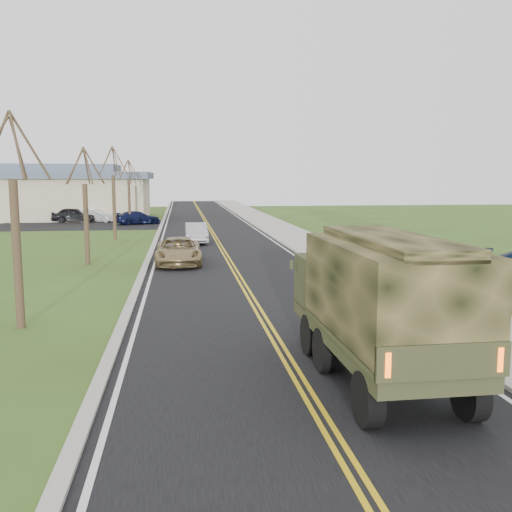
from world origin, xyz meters
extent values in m
plane|color=#374C19|center=(0.00, 0.00, 0.00)|extent=(160.00, 160.00, 0.00)
cube|color=black|center=(0.00, 40.00, 0.01)|extent=(8.00, 120.00, 0.01)
cube|color=#9E998E|center=(4.15, 40.00, 0.06)|extent=(0.30, 120.00, 0.12)
cube|color=#9E998E|center=(5.90, 40.00, 0.05)|extent=(3.20, 120.00, 0.10)
cube|color=#9E998E|center=(-4.15, 40.00, 0.05)|extent=(0.30, 120.00, 0.10)
cylinder|color=#38281C|center=(-7.00, 10.00, 2.10)|extent=(0.24, 0.24, 4.20)
cylinder|color=#38281C|center=(-6.52, 10.13, 5.13)|extent=(1.01, 0.33, 1.90)
cylinder|color=#38281C|center=(-6.97, 10.62, 5.05)|extent=(0.13, 1.29, 1.74)
cylinder|color=#38281C|center=(-6.73, 9.59, 5.13)|extent=(0.58, 0.90, 1.90)
cylinder|color=#38281C|center=(-7.00, 22.00, 1.98)|extent=(0.24, 0.24, 3.96)
cylinder|color=#38281C|center=(-6.55, 22.12, 4.83)|extent=(0.96, 0.32, 1.79)
cylinder|color=#38281C|center=(-6.97, 22.58, 4.76)|extent=(0.12, 1.22, 1.65)
cylinder|color=#38281C|center=(-7.43, 22.17, 4.83)|extent=(0.93, 0.41, 1.79)
cylinder|color=#38281C|center=(-7.37, 21.55, 4.76)|extent=(0.75, 0.99, 1.67)
cylinder|color=#38281C|center=(-6.75, 21.61, 4.83)|extent=(0.55, 0.85, 1.80)
cylinder|color=#38281C|center=(-7.00, 34.00, 2.22)|extent=(0.24, 0.24, 4.44)
cylinder|color=#38281C|center=(-6.50, 34.13, 5.42)|extent=(1.07, 0.35, 2.00)
cylinder|color=#38281C|center=(-6.97, 34.65, 5.34)|extent=(0.13, 1.36, 1.84)
cylinder|color=#38281C|center=(-7.49, 34.19, 5.42)|extent=(1.03, 0.46, 2.00)
cylinder|color=#38281C|center=(-7.41, 33.49, 5.34)|extent=(0.83, 1.10, 1.87)
cylinder|color=#38281C|center=(-6.72, 33.56, 5.42)|extent=(0.61, 0.95, 2.01)
cylinder|color=#38281C|center=(-7.00, 46.00, 2.04)|extent=(0.24, 0.24, 4.08)
cylinder|color=#38281C|center=(-6.54, 46.12, 4.98)|extent=(0.99, 0.33, 1.84)
cylinder|color=#38281C|center=(-6.97, 46.60, 4.91)|extent=(0.13, 1.25, 1.69)
cylinder|color=#38281C|center=(-7.45, 46.17, 4.98)|extent=(0.95, 0.42, 1.85)
cylinder|color=#38281C|center=(-7.38, 45.53, 4.91)|extent=(0.77, 1.02, 1.72)
cylinder|color=#38281C|center=(-6.74, 45.60, 4.98)|extent=(0.57, 0.88, 1.85)
cube|color=tan|center=(-16.00, 56.00, 2.10)|extent=(20.00, 12.00, 4.20)
cube|color=#475466|center=(-16.00, 56.00, 4.50)|extent=(21.00, 13.00, 0.70)
cube|color=#475466|center=(-16.00, 56.00, 5.20)|extent=(14.00, 8.00, 0.90)
cube|color=black|center=(-10.00, 46.00, 0.01)|extent=(18.00, 10.00, 0.02)
cylinder|color=black|center=(0.70, 2.39, 0.49)|extent=(0.32, 0.98, 0.98)
cylinder|color=black|center=(2.56, 2.42, 0.49)|extent=(0.32, 0.98, 0.98)
cylinder|color=black|center=(0.66, 5.24, 0.49)|extent=(0.32, 0.98, 0.98)
cylinder|color=black|center=(2.53, 5.26, 0.49)|extent=(0.32, 0.98, 0.98)
cylinder|color=black|center=(0.64, 6.48, 0.49)|extent=(0.32, 0.98, 0.98)
cylinder|color=black|center=(2.51, 6.51, 0.49)|extent=(0.32, 0.98, 0.98)
cube|color=#34371E|center=(1.60, 4.72, 0.93)|extent=(2.22, 6.25, 0.31)
cube|color=#34371E|center=(1.57, 6.98, 1.69)|extent=(2.16, 1.72, 1.25)
cube|color=black|center=(1.56, 7.79, 1.87)|extent=(1.96, 0.10, 0.62)
cube|color=#34371E|center=(1.61, 3.96, 1.16)|extent=(2.29, 4.74, 0.13)
cube|color=black|center=(1.61, 3.96, 2.09)|extent=(2.29, 4.74, 1.78)
cube|color=black|center=(1.61, 3.96, 3.02)|extent=(1.49, 4.73, 0.22)
cube|color=#34371E|center=(1.64, 1.60, 1.38)|extent=(2.22, 0.14, 0.58)
cube|color=#FF590C|center=(0.71, 1.54, 1.38)|extent=(0.09, 0.04, 0.40)
cube|color=#FF590C|center=(2.58, 1.56, 1.38)|extent=(0.09, 0.04, 0.40)
imported|color=#947F53|center=(-2.57, 21.60, 0.66)|extent=(2.21, 4.76, 1.32)
imported|color=#BABABF|center=(-1.43, 30.86, 0.65)|extent=(1.48, 4.01, 1.31)
imported|color=black|center=(-12.54, 50.00, 0.72)|extent=(4.35, 2.00, 1.45)
imported|color=#ACACB1|center=(-10.53, 50.00, 0.65)|extent=(4.16, 2.11, 1.31)
imported|color=#0E1333|center=(-6.36, 46.82, 0.61)|extent=(4.55, 3.30, 1.22)
camera|label=1|loc=(-2.42, -6.59, 4.24)|focal=40.00mm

